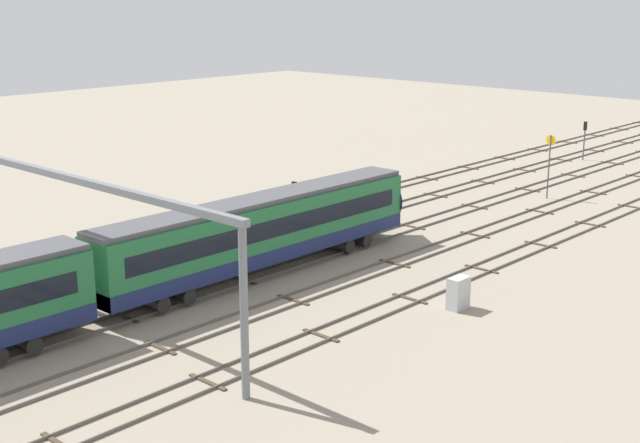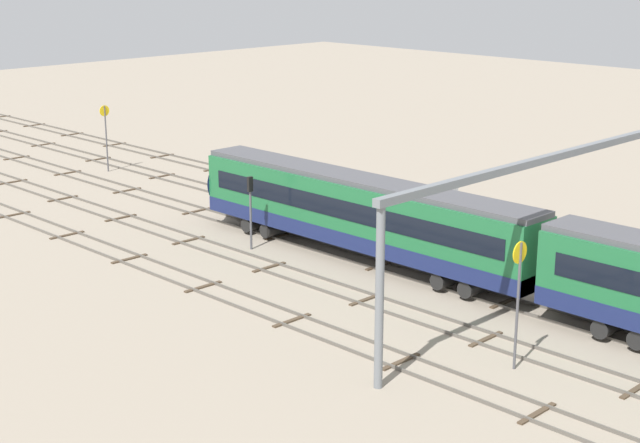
% 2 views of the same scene
% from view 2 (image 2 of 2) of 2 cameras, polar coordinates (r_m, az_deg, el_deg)
% --- Properties ---
extents(ground_plane, '(203.14, 203.14, 0.00)m').
position_cam_2_polar(ground_plane, '(57.95, 0.46, -1.72)').
color(ground_plane, gray).
extents(track_near_foreground, '(187.14, 2.40, 0.16)m').
position_cam_2_polar(track_near_foreground, '(64.75, 6.37, 0.11)').
color(track_near_foreground, '#59544C').
rests_on(track_near_foreground, ground).
extents(track_second_near, '(187.14, 2.40, 0.16)m').
position_cam_2_polar(track_second_near, '(61.25, 3.58, -0.72)').
color(track_second_near, '#59544C').
rests_on(track_second_near, ground).
extents(track_with_train, '(187.14, 2.40, 0.16)m').
position_cam_2_polar(track_with_train, '(57.93, 0.46, -1.65)').
color(track_with_train, '#59544C').
rests_on(track_with_train, ground).
extents(track_second_far, '(187.14, 2.40, 0.16)m').
position_cam_2_polar(track_second_far, '(54.82, -3.03, -2.68)').
color(track_second_far, '#59544C').
rests_on(track_second_far, ground).
extents(track_far_background, '(187.14, 2.40, 0.16)m').
position_cam_2_polar(track_far_background, '(51.95, -6.93, -3.82)').
color(track_far_background, '#59544C').
rests_on(track_far_background, ground).
extents(overhead_gantry, '(0.40, 24.53, 8.04)m').
position_cam_2_polar(overhead_gantry, '(47.32, 13.28, 1.92)').
color(overhead_gantry, slate).
rests_on(overhead_gantry, ground).
extents(speed_sign_mid_trackside, '(0.14, 0.88, 5.44)m').
position_cam_2_polar(speed_sign_mid_trackside, '(80.35, -12.56, 5.34)').
color(speed_sign_mid_trackside, '#4C4C51').
rests_on(speed_sign_mid_trackside, ground).
extents(speed_sign_far_trackside, '(0.14, 0.96, 5.72)m').
position_cam_2_polar(speed_sign_far_trackside, '(41.33, 11.66, -3.82)').
color(speed_sign_far_trackside, '#4C4C51').
rests_on(speed_sign_far_trackside, ground).
extents(signal_light_trackside_approach, '(0.31, 0.32, 4.49)m').
position_cam_2_polar(signal_light_trackside_approach, '(57.55, -4.15, 1.16)').
color(signal_light_trackside_approach, '#4C4C51').
rests_on(signal_light_trackside_approach, ground).
extents(relay_cabinet, '(1.30, 0.77, 1.82)m').
position_cam_2_polar(relay_cabinet, '(67.08, 7.54, 1.36)').
color(relay_cabinet, '#B2B7BC').
rests_on(relay_cabinet, ground).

